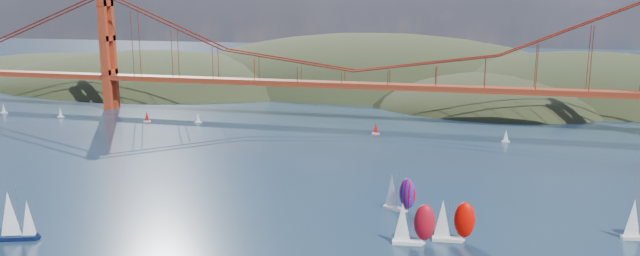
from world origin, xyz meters
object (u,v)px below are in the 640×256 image
object	(u,v)px
racer_0	(413,223)
racer_1	(453,220)
racer_rwb	(399,193)
sloop_navy	(15,216)

from	to	relation	value
racer_0	racer_1	size ratio (longest dim) A/B	1.00
racer_0	racer_rwb	bearing A→B (deg)	97.38
racer_rwb	sloop_navy	bearing A→B (deg)	-129.67
sloop_navy	racer_1	distance (m)	98.22
racer_1	racer_rwb	world-z (taller)	racer_1
sloop_navy	racer_0	bearing A→B (deg)	-7.80
sloop_navy	racer_1	bearing A→B (deg)	-6.59
racer_1	racer_rwb	bearing A→B (deg)	124.38
sloop_navy	racer_1	world-z (taller)	sloop_navy
racer_0	racer_rwb	size ratio (longest dim) A/B	1.03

